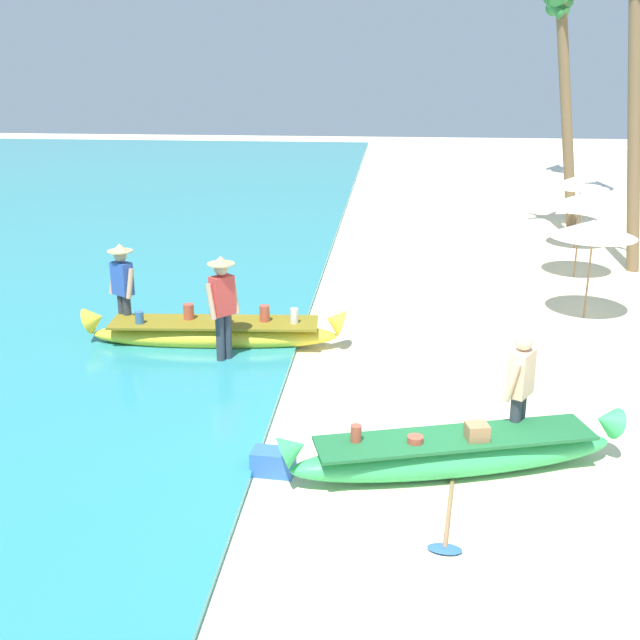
% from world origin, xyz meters
% --- Properties ---
extents(ground_plane, '(80.00, 80.00, 0.00)m').
position_xyz_m(ground_plane, '(0.00, 0.00, 0.00)').
color(ground_plane, beige).
extents(boat_green_foreground, '(4.27, 1.75, 0.76)m').
position_xyz_m(boat_green_foreground, '(0.20, -0.15, 0.28)').
color(boat_green_foreground, '#38B760').
rests_on(boat_green_foreground, ground).
extents(boat_yellow_midground, '(4.57, 1.06, 0.77)m').
position_xyz_m(boat_yellow_midground, '(-3.64, 3.84, 0.27)').
color(boat_yellow_midground, yellow).
rests_on(boat_yellow_midground, ground).
extents(person_vendor_hatted, '(0.52, 0.55, 1.83)m').
position_xyz_m(person_vendor_hatted, '(-3.31, 3.07, 1.06)').
color(person_vendor_hatted, '#333842').
rests_on(person_vendor_hatted, ground).
extents(person_tourist_customer, '(0.46, 0.57, 1.64)m').
position_xyz_m(person_tourist_customer, '(1.00, 0.42, 0.93)').
color(person_tourist_customer, '#333842').
rests_on(person_tourist_customer, ground).
extents(person_vendor_assistant, '(0.57, 0.47, 1.74)m').
position_xyz_m(person_vendor_assistant, '(-5.31, 4.10, 1.01)').
color(person_vendor_assistant, '#333842').
rests_on(person_vendor_assistant, ground).
extents(parasol_row_0, '(1.60, 1.60, 1.91)m').
position_xyz_m(parasol_row_0, '(3.09, 6.13, 1.75)').
color(parasol_row_0, '#8E6B47').
rests_on(parasol_row_0, ground).
extents(parasol_row_1, '(1.60, 1.60, 1.91)m').
position_xyz_m(parasol_row_1, '(3.49, 9.09, 1.75)').
color(parasol_row_1, '#8E6B47').
rests_on(parasol_row_1, ground).
extents(parasol_row_2, '(1.60, 1.60, 1.91)m').
position_xyz_m(parasol_row_2, '(4.09, 11.96, 1.75)').
color(parasol_row_2, '#8E6B47').
rests_on(parasol_row_2, ground).
extents(parasol_row_3, '(1.60, 1.60, 1.91)m').
position_xyz_m(parasol_row_3, '(4.56, 15.12, 1.75)').
color(parasol_row_3, '#8E6B47').
rests_on(parasol_row_3, ground).
extents(palm_tree_tall_inland, '(2.40, 2.55, 6.78)m').
position_xyz_m(palm_tree_tall_inland, '(3.53, 13.30, 5.27)').
color(palm_tree_tall_inland, brown).
rests_on(palm_tree_tall_inland, ground).
extents(palm_tree_leaning_seaward, '(2.38, 2.60, 7.09)m').
position_xyz_m(palm_tree_leaning_seaward, '(4.38, 9.76, 5.49)').
color(palm_tree_leaning_seaward, brown).
rests_on(palm_tree_leaning_seaward, ground).
extents(cooler_box, '(0.54, 0.35, 0.31)m').
position_xyz_m(cooler_box, '(-1.98, -0.36, 0.15)').
color(cooler_box, blue).
rests_on(cooler_box, ground).
extents(paddle, '(0.40, 1.70, 0.05)m').
position_xyz_m(paddle, '(0.07, -1.26, 0.03)').
color(paddle, '#8E6B47').
rests_on(paddle, ground).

